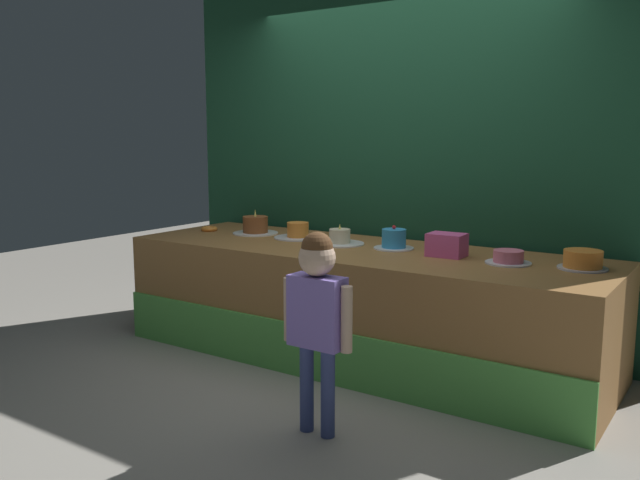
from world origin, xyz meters
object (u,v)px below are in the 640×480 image
at_px(cake_center_right, 394,240).
at_px(cake_far_right, 583,260).
at_px(cake_far_left, 255,226).
at_px(donut, 209,229).
at_px(cake_right, 508,258).
at_px(pink_box, 447,245).
at_px(cake_center_left, 340,239).
at_px(child_figure, 317,305).
at_px(cake_left, 298,232).

bearing_deg(cake_center_right, cake_far_right, 0.31).
bearing_deg(cake_far_left, donut, -167.50).
bearing_deg(cake_right, cake_far_right, 11.75).
xyz_separation_m(donut, cake_center_right, (1.63, 0.08, 0.04)).
height_order(pink_box, cake_center_left, cake_center_left).
bearing_deg(cake_center_left, donut, -178.34).
height_order(cake_far_left, cake_center_left, cake_far_left).
distance_m(cake_center_right, cake_far_right, 1.22).
distance_m(donut, cake_center_left, 1.23).
bearing_deg(cake_far_right, donut, -178.30).
bearing_deg(child_figure, cake_left, 129.26).
xyz_separation_m(donut, cake_center_left, (1.22, 0.04, 0.02)).
bearing_deg(cake_right, pink_box, 176.90).
height_order(pink_box, cake_center_right, cake_center_right).
distance_m(pink_box, donut, 2.04).
bearing_deg(cake_left, child_figure, -50.74).
xyz_separation_m(donut, cake_left, (0.82, 0.09, 0.03)).
height_order(cake_left, cake_center_left, cake_center_left).
xyz_separation_m(cake_left, cake_center_right, (0.82, -0.02, 0.01)).
bearing_deg(cake_left, cake_far_right, -0.27).
distance_m(pink_box, cake_center_left, 0.82).
distance_m(cake_far_left, cake_center_left, 0.82).
height_order(child_figure, donut, child_figure).
bearing_deg(cake_center_left, cake_left, 171.78).
bearing_deg(pink_box, child_figure, -98.25).
bearing_deg(cake_far_left, child_figure, -41.29).
relative_size(cake_far_left, cake_center_left, 1.02).
bearing_deg(cake_far_left, cake_center_right, -0.57).
bearing_deg(cake_right, child_figure, -116.15).
xyz_separation_m(child_figure, pink_box, (0.18, 1.21, 0.16)).
xyz_separation_m(pink_box, cake_center_left, (-0.82, 0.01, -0.03)).
relative_size(child_figure, cake_far_right, 3.78).
relative_size(cake_center_right, cake_far_right, 0.97).
bearing_deg(pink_box, cake_center_left, 179.06).
xyz_separation_m(cake_center_left, cake_right, (1.22, -0.04, -0.00)).
xyz_separation_m(pink_box, cake_center_right, (-0.41, 0.06, -0.01)).
xyz_separation_m(cake_far_left, cake_left, (0.41, 0.00, -0.01)).
bearing_deg(child_figure, cake_center_right, 100.40).
height_order(pink_box, cake_left, pink_box).
height_order(cake_center_left, cake_far_right, cake_center_left).
distance_m(cake_center_left, cake_center_right, 0.41).
height_order(donut, cake_center_right, cake_center_right).
height_order(cake_far_left, cake_right, cake_far_left).
xyz_separation_m(cake_right, cake_far_right, (0.41, 0.08, 0.02)).
height_order(cake_right, cake_far_right, cake_far_right).
relative_size(child_figure, cake_center_right, 3.88).
bearing_deg(child_figure, donut, 147.48).
height_order(child_figure, cake_right, child_figure).
relative_size(child_figure, donut, 8.03).
bearing_deg(cake_right, cake_center_left, 178.34).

